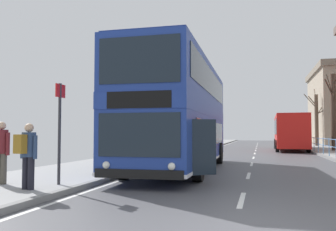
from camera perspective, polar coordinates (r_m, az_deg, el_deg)
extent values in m
cube|color=#4E4E53|center=(6.01, 10.39, -17.75)|extent=(8.40, 140.00, 0.06)
cube|color=silver|center=(8.54, 11.69, -13.02)|extent=(0.12, 2.00, 0.00)
cube|color=silver|center=(13.29, 12.73, -9.33)|extent=(0.12, 2.00, 0.00)
cube|color=silver|center=(18.06, 13.21, -7.58)|extent=(0.12, 2.00, 0.00)
cube|color=silver|center=(22.85, 13.49, -6.56)|extent=(0.12, 2.00, 0.00)
cube|color=silver|center=(27.64, 13.68, -5.90)|extent=(0.12, 2.00, 0.00)
cube|color=silver|center=(32.43, 13.80, -5.43)|extent=(0.12, 2.00, 0.00)
cube|color=silver|center=(37.22, 13.90, -5.09)|extent=(0.12, 2.00, 0.00)
cube|color=silver|center=(42.02, 13.97, -4.82)|extent=(0.12, 2.00, 0.00)
cube|color=silver|center=(46.82, 14.03, -4.61)|extent=(0.12, 2.00, 0.00)
cube|color=silver|center=(51.62, 14.08, -4.43)|extent=(0.12, 2.00, 0.00)
cube|color=silver|center=(56.41, 14.12, -4.29)|extent=(0.12, 2.00, 0.00)
cube|color=silver|center=(7.42, -22.85, -14.42)|extent=(0.12, 133.00, 0.00)
cube|color=gray|center=(7.62, -25.00, -13.56)|extent=(0.20, 140.00, 0.14)
cube|color=navy|center=(14.77, 2.02, -3.85)|extent=(2.74, 11.03, 1.82)
cube|color=navy|center=(14.79, 2.01, 0.60)|extent=(2.76, 11.08, 0.47)
cube|color=navy|center=(14.89, 2.01, 4.71)|extent=(2.74, 11.03, 1.66)
cube|color=navy|center=(15.03, 2.00, 8.00)|extent=(2.66, 10.70, 0.08)
cube|color=#19232D|center=(9.43, -4.74, -3.09)|extent=(2.26, 0.07, 1.16)
cube|color=black|center=(9.47, -4.72, 2.54)|extent=(1.80, 0.06, 0.46)
cube|color=#19232D|center=(9.63, -4.69, 8.88)|extent=(2.26, 0.07, 1.26)
cube|color=black|center=(9.49, -4.77, -9.31)|extent=(2.44, 0.12, 0.24)
cube|color=silver|center=(14.80, 2.03, -7.14)|extent=(2.77, 11.08, 0.10)
cube|color=#19232D|center=(14.83, 7.15, -2.84)|extent=(0.15, 8.57, 0.95)
cube|color=#19232D|center=(14.70, 6.98, 5.15)|extent=(0.18, 9.89, 1.00)
cube|color=#19232D|center=(15.34, -2.53, -2.85)|extent=(0.15, 8.57, 0.95)
cube|color=#19232D|center=(15.21, -2.80, 4.87)|extent=(0.18, 9.89, 1.00)
sphere|color=white|center=(9.21, 0.58, -8.14)|extent=(0.20, 0.20, 0.20)
sphere|color=white|center=(9.78, -9.84, -7.79)|extent=(0.20, 0.20, 0.20)
cube|color=#19232D|center=(10.12, 5.66, -5.02)|extent=(0.67, 0.50, 1.57)
cube|color=black|center=(10.47, 4.03, -4.96)|extent=(0.11, 0.90, 1.57)
cylinder|color=black|center=(11.34, 4.82, -7.89)|extent=(0.32, 1.04, 1.04)
cylinder|color=black|center=(11.97, -7.05, -7.61)|extent=(0.32, 1.04, 1.04)
cylinder|color=black|center=(18.17, 8.17, -5.96)|extent=(0.32, 1.04, 1.04)
cylinder|color=black|center=(18.57, 0.52, -5.92)|extent=(0.32, 1.04, 1.04)
cube|color=red|center=(33.49, 18.90, -2.39)|extent=(2.66, 10.32, 2.74)
cube|color=#19232D|center=(33.45, 16.77, -1.76)|extent=(0.20, 8.73, 1.32)
cube|color=#19232D|center=(33.59, 21.00, -1.70)|extent=(0.20, 8.73, 1.32)
cube|color=#19232D|center=(38.64, 18.47, -2.03)|extent=(2.11, 0.07, 1.65)
cylinder|color=black|center=(36.60, 16.81, -4.34)|extent=(0.30, 0.97, 0.96)
cylinder|color=black|center=(36.72, 20.49, -4.28)|extent=(0.30, 0.97, 0.96)
cylinder|color=black|center=(30.13, 17.05, -4.69)|extent=(0.30, 0.97, 0.96)
cylinder|color=black|center=(30.28, 21.52, -4.61)|extent=(0.30, 0.97, 0.96)
cylinder|color=#598CC6|center=(21.74, 25.25, -4.79)|extent=(0.05, 0.05, 1.07)
cylinder|color=#598CC6|center=(23.79, 24.32, -4.62)|extent=(0.05, 0.05, 1.07)
cylinder|color=#598CC6|center=(25.84, 23.53, -4.47)|extent=(0.05, 0.05, 1.07)
cylinder|color=#598CC6|center=(27.90, 22.86, -4.34)|extent=(0.05, 0.05, 1.07)
cylinder|color=#598CC6|center=(29.96, 22.29, -4.24)|extent=(0.05, 0.05, 1.07)
cylinder|color=#598CC6|center=(32.02, 21.78, -4.14)|extent=(0.05, 0.05, 1.07)
cylinder|color=#598CC6|center=(34.09, 21.34, -4.06)|extent=(0.05, 0.05, 1.07)
cylinder|color=#598CC6|center=(36.16, 20.95, -3.98)|extent=(0.05, 0.05, 1.07)
cylinder|color=#598CC6|center=(21.73, 25.23, -3.52)|extent=(0.04, 29.15, 0.04)
cylinder|color=#598CC6|center=(21.74, 25.25, -4.65)|extent=(0.04, 29.15, 0.04)
cylinder|color=black|center=(9.59, -21.79, -8.39)|extent=(0.19, 0.19, 0.84)
cylinder|color=black|center=(9.45, -21.03, -8.49)|extent=(0.19, 0.19, 0.84)
cylinder|color=navy|center=(9.48, -21.34, -4.34)|extent=(0.41, 0.41, 0.60)
cylinder|color=navy|center=(9.64, -22.22, -4.65)|extent=(0.12, 0.12, 0.57)
cylinder|color=navy|center=(9.32, -20.44, -4.75)|extent=(0.12, 0.12, 0.57)
sphere|color=tan|center=(9.47, -21.29, -1.85)|extent=(0.26, 0.26, 0.22)
cube|color=olive|center=(9.30, -22.53, -4.23)|extent=(0.31, 0.24, 0.46)
cylinder|color=#4C473D|center=(10.74, -24.76, -7.64)|extent=(0.17, 0.17, 0.87)
cylinder|color=maroon|center=(10.77, -25.04, -3.80)|extent=(0.36, 0.36, 0.65)
cylinder|color=maroon|center=(10.62, -24.19, -4.16)|extent=(0.11, 0.11, 0.62)
sphere|color=tan|center=(10.77, -25.00, -1.48)|extent=(0.23, 0.23, 0.22)
cylinder|color=#2D2D33|center=(10.12, -16.95, -2.78)|extent=(0.08, 0.08, 2.74)
cube|color=red|center=(10.20, -16.79, 3.80)|extent=(0.04, 0.44, 0.36)
cylinder|color=brown|center=(42.52, 22.63, -0.68)|extent=(0.39, 0.39, 5.64)
cylinder|color=brown|center=(42.33, 22.04, 2.18)|extent=(0.98, 0.63, 1.09)
cylinder|color=brown|center=(42.93, 23.24, 1.01)|extent=(1.16, 0.67, 1.73)
cylinder|color=brown|center=(42.50, 21.74, 2.17)|extent=(1.34, 0.20, 1.61)
cylinder|color=brown|center=(42.24, 23.70, 0.83)|extent=(1.60, 1.01, 0.98)
cylinder|color=brown|center=(43.46, 22.44, 3.01)|extent=(0.12, 1.59, 1.57)
cylinder|color=brown|center=(41.69, 22.61, 1.46)|extent=(0.31, 1.84, 1.00)
cylinder|color=brown|center=(43.10, 22.69, 1.49)|extent=(0.39, 1.04, 1.50)
cylinder|color=#423328|center=(31.60, 24.94, 0.51)|extent=(0.42, 0.42, 6.16)
cylinder|color=#423328|center=(31.60, 25.27, 5.17)|extent=(0.49, 0.67, 1.26)
cylinder|color=#423328|center=(31.12, 24.34, 4.01)|extent=(0.93, 1.29, 1.39)
cylinder|color=#423328|center=(31.33, 24.44, 4.32)|extent=(0.70, 0.89, 1.77)
cylinder|color=#423328|center=(31.05, 24.93, 3.35)|extent=(0.29, 1.42, 1.84)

